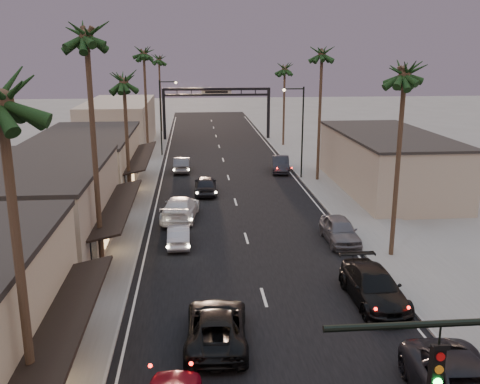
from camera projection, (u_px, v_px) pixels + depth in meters
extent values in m
plane|color=slate|center=(233.00, 193.00, 47.76)|extent=(200.00, 200.00, 0.00)
cube|color=black|center=(229.00, 180.00, 52.57)|extent=(14.00, 120.00, 0.02)
cube|color=slate|center=(138.00, 166.00, 58.48)|extent=(5.00, 92.00, 0.12)
cube|color=slate|center=(309.00, 163.00, 60.11)|extent=(5.00, 92.00, 0.12)
cube|color=gray|center=(37.00, 213.00, 32.46)|extent=(8.00, 14.00, 5.50)
cube|color=#B7AB8B|center=(87.00, 164.00, 47.92)|extent=(8.00, 16.00, 5.00)
cube|color=gray|center=(119.00, 124.00, 69.94)|extent=(8.00, 20.00, 6.00)
cube|color=gray|center=(387.00, 163.00, 48.32)|extent=(8.00, 18.00, 5.00)
cube|color=black|center=(437.00, 366.00, 11.83)|extent=(0.28, 0.22, 1.00)
cube|color=black|center=(164.00, 115.00, 75.11)|extent=(0.40, 0.40, 7.00)
cube|color=black|center=(268.00, 114.00, 76.38)|extent=(0.40, 0.40, 7.00)
cube|color=black|center=(216.00, 89.00, 74.82)|extent=(15.20, 0.35, 0.35)
cube|color=black|center=(216.00, 95.00, 75.03)|extent=(15.20, 0.30, 0.30)
cube|color=beige|center=(216.00, 92.00, 74.90)|extent=(4.20, 0.12, 1.00)
cylinder|color=black|center=(302.00, 134.00, 52.04)|extent=(0.16, 0.16, 9.00)
cylinder|color=black|center=(293.00, 89.00, 50.85)|extent=(2.00, 0.12, 0.12)
sphere|color=#FFD899|center=(284.00, 90.00, 50.80)|extent=(0.30, 0.30, 0.30)
cylinder|color=black|center=(161.00, 119.00, 63.31)|extent=(0.16, 0.16, 9.00)
cylinder|color=black|center=(168.00, 82.00, 62.30)|extent=(2.00, 0.12, 0.12)
sphere|color=#FFD899|center=(176.00, 83.00, 62.40)|extent=(0.30, 0.30, 0.30)
cylinder|color=#38281C|center=(22.00, 289.00, 15.76)|extent=(0.28, 0.28, 11.00)
cylinder|color=#38281C|center=(95.00, 165.00, 28.02)|extent=(0.28, 0.28, 13.00)
sphere|color=black|center=(85.00, 24.00, 26.20)|extent=(3.20, 3.20, 3.20)
cylinder|color=#38281C|center=(127.00, 147.00, 41.88)|extent=(0.28, 0.28, 10.00)
sphere|color=black|center=(123.00, 74.00, 40.45)|extent=(3.20, 3.20, 3.20)
cylinder|color=#38281C|center=(146.00, 109.00, 59.92)|extent=(0.28, 0.28, 12.00)
sphere|color=black|center=(143.00, 48.00, 58.23)|extent=(3.20, 3.20, 3.20)
cylinder|color=#38281C|center=(397.00, 169.00, 31.68)|extent=(0.28, 0.28, 11.00)
sphere|color=black|center=(406.00, 64.00, 30.12)|extent=(3.20, 3.20, 3.20)
cylinder|color=#38281C|center=(319.00, 119.00, 50.81)|extent=(0.28, 0.28, 12.00)
sphere|color=black|center=(322.00, 47.00, 49.12)|extent=(3.20, 3.20, 3.20)
cylinder|color=#38281C|center=(284.00, 108.00, 70.32)|extent=(0.28, 0.28, 10.00)
sphere|color=black|center=(285.00, 64.00, 68.89)|extent=(3.20, 3.20, 3.20)
cylinder|color=#38281C|center=(160.00, 96.00, 82.22)|extent=(0.28, 0.28, 11.00)
sphere|color=black|center=(159.00, 56.00, 80.66)|extent=(3.20, 3.20, 3.20)
imported|color=black|center=(217.00, 326.00, 23.10)|extent=(2.91, 5.77, 1.57)
imported|color=#9D9CA1|center=(179.00, 235.00, 34.86)|extent=(1.44, 4.06, 1.33)
imported|color=silver|center=(180.00, 208.00, 40.10)|extent=(3.14, 6.25, 1.74)
imported|color=black|center=(206.00, 185.00, 47.28)|extent=(2.04, 4.84, 1.63)
imported|color=#48484C|center=(182.00, 164.00, 56.00)|extent=(1.68, 4.66, 1.53)
imported|color=black|center=(374.00, 287.00, 26.80)|extent=(2.49, 5.87, 1.69)
imported|color=#525157|center=(340.00, 230.00, 35.27)|extent=(1.98, 4.89, 1.67)
imported|color=black|center=(281.00, 164.00, 55.94)|extent=(2.34, 5.09, 1.62)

